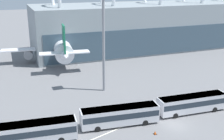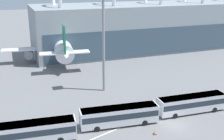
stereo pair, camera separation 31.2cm
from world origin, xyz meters
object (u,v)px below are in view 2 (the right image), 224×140
traffic_cone_0 (154,133)px  airliner_parked_remote (176,28)px  airliner_at_gate_far (61,44)px  shuttle_bus_2 (192,103)px  shuttle_bus_1 (119,115)px  floodlight_mast (103,28)px  shuttle_bus_0 (31,131)px

traffic_cone_0 → airliner_parked_remote: bearing=54.8°
airliner_at_gate_far → shuttle_bus_2: size_ratio=2.62×
shuttle_bus_2 → shuttle_bus_1: bearing=-177.7°
airliner_parked_remote → shuttle_bus_1: 78.23m
shuttle_bus_1 → floodlight_mast: size_ratio=0.60×
shuttle_bus_1 → traffic_cone_0: bearing=-43.3°
airliner_parked_remote → shuttle_bus_0: bearing=10.1°
shuttle_bus_2 → traffic_cone_0: (-10.34, -4.61, -1.66)m
shuttle_bus_1 → floodlight_mast: floodlight_mast is taller
airliner_at_gate_far → shuttle_bus_1: 45.18m
traffic_cone_0 → airliner_at_gate_far: bearing=96.1°
airliner_at_gate_far → shuttle_bus_1: (1.13, -45.07, -2.99)m
shuttle_bus_2 → traffic_cone_0: shuttle_bus_2 is taller
shuttle_bus_1 → shuttle_bus_2: (14.51, -0.27, 0.00)m
airliner_at_gate_far → shuttle_bus_2: airliner_at_gate_far is taller
airliner_at_gate_far → floodlight_mast: (3.90, -29.09, 9.15)m
airliner_at_gate_far → shuttle_bus_2: bearing=-154.5°
airliner_parked_remote → traffic_cone_0: (-45.86, -64.95, -4.52)m
airliner_parked_remote → floodlight_mast: size_ratio=1.50×
airliner_parked_remote → shuttle_bus_2: 70.08m
airliner_at_gate_far → airliner_parked_remote: size_ratio=1.05×
shuttle_bus_0 → floodlight_mast: size_ratio=0.60×
airliner_parked_remote → traffic_cone_0: size_ratio=58.65×
traffic_cone_0 → shuttle_bus_0: bearing=166.3°
shuttle_bus_0 → traffic_cone_0: shuttle_bus_0 is taller
shuttle_bus_2 → floodlight_mast: 23.43m
shuttle_bus_2 → floodlight_mast: size_ratio=0.60×
airliner_parked_remote → shuttle_bus_2: size_ratio=2.49×
shuttle_bus_1 → shuttle_bus_2: 14.51m
shuttle_bus_1 → floodlight_mast: (2.77, 15.98, 12.15)m
floodlight_mast → shuttle_bus_0: bearing=-136.6°
shuttle_bus_2 → shuttle_bus_0: bearing=-176.5°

